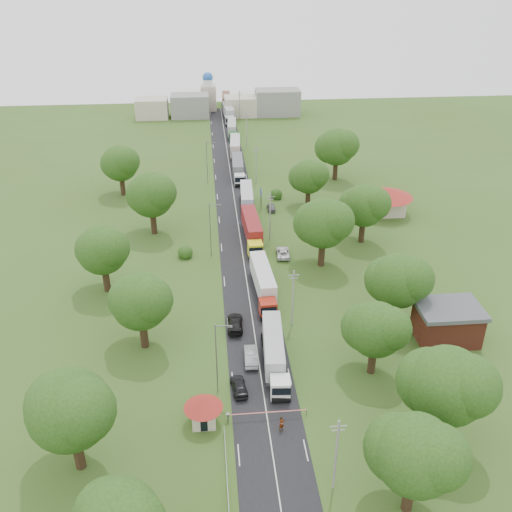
{
  "coord_description": "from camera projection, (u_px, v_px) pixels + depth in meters",
  "views": [
    {
      "loc": [
        -5.72,
        -73.18,
        47.36
      ],
      "look_at": [
        1.79,
        8.72,
        3.0
      ],
      "focal_mm": 40.0,
      "sensor_mm": 36.0,
      "label": 1
    }
  ],
  "objects": [
    {
      "name": "house_brick",
      "position": [
        447.0,
        323.0,
        77.4
      ],
      "size": [
        8.6,
        6.6,
        5.2
      ],
      "color": "maroon",
      "rests_on": "ground"
    },
    {
      "name": "guard_rail",
      "position": [
        228.0,
        496.0,
        56.0
      ],
      "size": [
        0.1,
        17.0,
        1.7
      ],
      "primitive_type": null,
      "color": "slate",
      "rests_on": "ground"
    },
    {
      "name": "tree_2",
      "position": [
        375.0,
        329.0,
        69.42
      ],
      "size": [
        8.0,
        8.0,
        10.1
      ],
      "color": "#382616",
      "rests_on": "ground"
    },
    {
      "name": "pole_4",
      "position": [
        247.0,
        130.0,
        152.79
      ],
      "size": [
        1.6,
        0.24,
        9.0
      ],
      "color": "gray",
      "rests_on": "ground"
    },
    {
      "name": "pole_5",
      "position": [
        240.0,
        105.0,
        177.33
      ],
      "size": [
        1.6,
        0.24,
        9.0
      ],
      "color": "gray",
      "rests_on": "ground"
    },
    {
      "name": "truck_1",
      "position": [
        263.0,
        282.0,
        87.7
      ],
      "size": [
        3.16,
        14.59,
        4.03
      ],
      "color": "#A02212",
      "rests_on": "ground"
    },
    {
      "name": "lamp_2",
      "position": [
        208.0,
        161.0,
        127.84
      ],
      "size": [
        2.03,
        0.22,
        10.0
      ],
      "color": "slate",
      "rests_on": "ground"
    },
    {
      "name": "truck_5",
      "position": [
        235.0,
        148.0,
        147.13
      ],
      "size": [
        3.24,
        14.56,
        4.02
      ],
      "color": "#A42619",
      "rests_on": "ground"
    },
    {
      "name": "tree_12",
      "position": [
        151.0,
        194.0,
        104.13
      ],
      "size": [
        9.6,
        9.6,
        12.05
      ],
      "color": "#382616",
      "rests_on": "ground"
    },
    {
      "name": "road",
      "position": [
        241.0,
        242.0,
        104.61
      ],
      "size": [
        8.0,
        200.0,
        0.04
      ],
      "primitive_type": "cube",
      "color": "black",
      "rests_on": "ground"
    },
    {
      "name": "guard_booth",
      "position": [
        203.0,
        409.0,
        63.56
      ],
      "size": [
        4.4,
        4.4,
        3.45
      ],
      "color": "beige",
      "rests_on": "ground"
    },
    {
      "name": "info_sign",
      "position": [
        261.0,
        195.0,
        116.75
      ],
      "size": [
        0.12,
        3.1,
        4.1
      ],
      "color": "slate",
      "rests_on": "ground"
    },
    {
      "name": "truck_6",
      "position": [
        232.0,
        129.0,
        163.16
      ],
      "size": [
        2.99,
        13.65,
        3.77
      ],
      "color": "#27682A",
      "rests_on": "ground"
    },
    {
      "name": "boom_barrier",
      "position": [
        256.0,
        414.0,
        64.64
      ],
      "size": [
        9.22,
        0.35,
        1.18
      ],
      "color": "slate",
      "rests_on": "ground"
    },
    {
      "name": "pole_1",
      "position": [
        293.0,
        298.0,
        79.16
      ],
      "size": [
        1.6,
        0.24,
        9.0
      ],
      "color": "gray",
      "rests_on": "ground"
    },
    {
      "name": "car_lane_front",
      "position": [
        239.0,
        386.0,
        68.97
      ],
      "size": [
        2.19,
        4.43,
        1.45
      ],
      "primitive_type": "imported",
      "rotation": [
        0.0,
        0.0,
        3.25
      ],
      "color": "black",
      "rests_on": "ground"
    },
    {
      "name": "church",
      "position": [
        208.0,
        94.0,
        187.62
      ],
      "size": [
        5.0,
        5.0,
        12.3
      ],
      "color": "beige",
      "rests_on": "ground"
    },
    {
      "name": "truck_7",
      "position": [
        229.0,
        113.0,
        177.94
      ],
      "size": [
        3.26,
        15.52,
        4.29
      ],
      "color": "#AEAEAE",
      "rests_on": "ground"
    },
    {
      "name": "tree_3",
      "position": [
        399.0,
        280.0,
        78.38
      ],
      "size": [
        8.8,
        8.8,
        11.07
      ],
      "color": "#382616",
      "rests_on": "ground"
    },
    {
      "name": "tree_13",
      "position": [
        120.0,
        163.0,
        121.3
      ],
      "size": [
        8.8,
        8.8,
        11.07
      ],
      "color": "#382616",
      "rests_on": "ground"
    },
    {
      "name": "car_lane_mid",
      "position": [
        251.0,
        356.0,
        74.02
      ],
      "size": [
        1.83,
        4.82,
        1.57
      ],
      "primitive_type": "imported",
      "rotation": [
        0.0,
        0.0,
        3.11
      ],
      "color": "#95989D",
      "rests_on": "ground"
    },
    {
      "name": "truck_2",
      "position": [
        252.0,
        230.0,
        103.98
      ],
      "size": [
        3.09,
        15.13,
        4.18
      ],
      "color": "yellow",
      "rests_on": "ground"
    },
    {
      "name": "ground",
      "position": [
        250.0,
        301.0,
        87.08
      ],
      "size": [
        260.0,
        260.0,
        0.0
      ],
      "primitive_type": "plane",
      "color": "#374E1A",
      "rests_on": "ground"
    },
    {
      "name": "tree_7",
      "position": [
        337.0,
        147.0,
        129.25
      ],
      "size": [
        9.6,
        9.6,
        12.05
      ],
      "color": "#382616",
      "rests_on": "ground"
    },
    {
      "name": "distant_town",
      "position": [
        224.0,
        105.0,
        181.89
      ],
      "size": [
        52.0,
        8.0,
        8.0
      ],
      "color": "gray",
      "rests_on": "ground"
    },
    {
      "name": "car_verge_near",
      "position": [
        283.0,
        253.0,
        99.42
      ],
      "size": [
        2.6,
        5.1,
        1.38
      ],
      "primitive_type": "imported",
      "rotation": [
        0.0,
        0.0,
        3.08
      ],
      "color": "silver",
      "rests_on": "ground"
    },
    {
      "name": "car_verge_far",
      "position": [
        271.0,
        207.0,
        116.99
      ],
      "size": [
        1.57,
        3.89,
        1.32
      ],
      "primitive_type": "imported",
      "rotation": [
        0.0,
        0.0,
        3.14
      ],
      "color": "#595A60",
      "rests_on": "ground"
    },
    {
      "name": "tree_9",
      "position": [
        70.0,
        408.0,
        55.6
      ],
      "size": [
        9.6,
        9.6,
        12.05
      ],
      "color": "#382616",
      "rests_on": "ground"
    },
    {
      "name": "tree_4",
      "position": [
        323.0,
        223.0,
        93.31
      ],
      "size": [
        9.6,
        9.6,
        12.05
      ],
      "color": "#382616",
      "rests_on": "ground"
    },
    {
      "name": "pole_2",
      "position": [
        270.0,
        215.0,
        103.71
      ],
      "size": [
        1.6,
        0.24,
        9.0
      ],
      "color": "gray",
      "rests_on": "ground"
    },
    {
      "name": "truck_3",
      "position": [
        247.0,
        199.0,
        117.18
      ],
      "size": [
        2.88,
        13.88,
        3.84
      ],
      "color": "navy",
      "rests_on": "ground"
    },
    {
      "name": "pole_3",
      "position": [
        256.0,
        164.0,
        128.25
      ],
      "size": [
        1.6,
        0.24,
        9.0
      ],
      "color": "gray",
      "rests_on": "ground"
    },
    {
      "name": "tree_5",
      "position": [
        364.0,
        205.0,
        101.33
      ],
      "size": [
        8.8,
        8.8,
        11.07
      ],
      "color": "#382616",
      "rests_on": "ground"
    },
    {
      "name": "tree_10",
      "position": [
        140.0,
        301.0,
        73.82
      ],
      "size": [
        8.8,
        8.8,
        11.07
      ],
      "color": "#382616",
      "rests_on": "ground"
    },
    {
      "name": "lamp_0",
      "position": [
        218.0,
        356.0,
        66.49
      ],
      "size": [
        2.03,
        0.22,
        10.0
      ],
      "color": "slate",
      "rests_on": "ground"
    },
    {
      "name": "tree_1",
      "position": [
        447.0,
        385.0,
        58.65
      ],
      "size": [
        9.6,
        9.6,
        12.05
      ],
      "color": "#382616",
      "rests_on": "ground"
    },
    {
      "name": "pedestrian_near",
      "position": [
        281.0,
        424.0,
        63.16
      ],
      "size": [
        0.82,
        0.75,
        1.87
      ],
      "primitive_type": "imported",
      "rotation": [
        0.0,
        0.0,
        0.59
      ],
      "color": "gray",
      "rests_on": "ground"
    },
    {
      "name": "pole_0",
      "position": [
        336.0,
        454.0,
        54.62
      ],
      "size": [
        1.6,
        0.24,
        9.0
      ],
      "color": "gray",
      "rests_on": "ground"
    },
    {
      "name": "tree_0",
      "position": [
        415.0,
        453.0,
        51.45
      ],
      "size": [
        8.8,
        8.8,
        11.07
      ],
      "color": "#382616",
      "rests_on": "ground"
    },
    {
      "name": "tree_6",
      "position": [
        309.0,
        176.0,
        115.96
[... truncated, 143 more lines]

